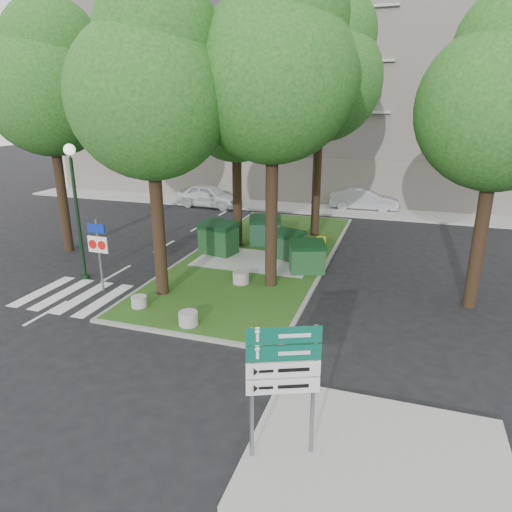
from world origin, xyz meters
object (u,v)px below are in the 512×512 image
at_px(tree_median_mid, 238,96).
at_px(dumpster_b, 265,230).
at_px(dumpster_c, 288,245).
at_px(bollard_right, 188,318).
at_px(tree_median_near_left, 152,82).
at_px(car_silver, 364,199).
at_px(street_lamp, 75,197).
at_px(dumpster_d, 307,257).
at_px(traffic_sign_pole, 99,246).
at_px(tree_median_far, 323,67).
at_px(bollard_left, 139,301).
at_px(litter_bin, 321,245).
at_px(tree_street_left, 49,80).
at_px(tree_street_right, 506,92).
at_px(bollard_mid, 241,277).
at_px(car_white, 209,196).
at_px(tree_median_near_right, 276,61).
at_px(dumpster_a, 218,238).
at_px(directional_sign, 283,372).

xyz_separation_m(tree_median_mid, dumpster_b, (1.12, 0.54, -6.18)).
height_order(dumpster_c, bollard_right, dumpster_c).
distance_m(tree_median_near_left, car_silver, 18.97).
bearing_deg(street_lamp, dumpster_d, 21.32).
bearing_deg(tree_median_mid, traffic_sign_pole, -113.38).
bearing_deg(tree_median_mid, tree_median_far, 43.15).
bearing_deg(bollard_right, car_silver, 79.58).
xyz_separation_m(tree_median_far, car_silver, (1.72, 7.44, -7.59)).
xyz_separation_m(tree_median_near_left, tree_median_far, (3.70, 9.50, 1.00)).
bearing_deg(street_lamp, bollard_left, -27.28).
distance_m(litter_bin, traffic_sign_pole, 9.79).
xyz_separation_m(dumpster_c, litter_bin, (1.28, 1.23, -0.24)).
bearing_deg(bollard_right, traffic_sign_pole, 158.36).
bearing_deg(bollard_right, tree_street_left, 148.09).
xyz_separation_m(tree_street_right, bollard_mid, (-8.22, -0.75, -6.64)).
bearing_deg(traffic_sign_pole, bollard_left, -23.43).
bearing_deg(dumpster_d, tree_median_far, 76.26).
bearing_deg(bollard_right, car_white, 111.59).
relative_size(tree_median_near_right, tree_median_far, 0.96).
height_order(litter_bin, traffic_sign_pole, traffic_sign_pole).
height_order(tree_median_near_right, dumpster_a, tree_median_near_right).
distance_m(dumpster_a, bollard_right, 7.29).
bearing_deg(bollard_left, tree_street_left, 144.21).
height_order(dumpster_b, traffic_sign_pole, traffic_sign_pole).
height_order(bollard_mid, traffic_sign_pole, traffic_sign_pole).
bearing_deg(car_silver, street_lamp, 147.46).
bearing_deg(dumpster_a, litter_bin, 32.15).
distance_m(bollard_left, directional_sign, 8.34).
relative_size(bollard_mid, car_silver, 0.14).
xyz_separation_m(directional_sign, car_silver, (-0.69, 23.43, -1.22)).
bearing_deg(bollard_left, tree_street_right, 19.75).
relative_size(tree_street_left, dumpster_a, 5.95).
xyz_separation_m(bollard_right, bollard_mid, (0.35, 3.81, 0.01)).
bearing_deg(tree_median_near_left, traffic_sign_pole, -172.49).
distance_m(tree_street_right, street_lamp, 15.00).
height_order(bollard_right, bollard_mid, bollard_mid).
relative_size(tree_median_near_left, bollard_right, 17.68).
height_order(dumpster_c, litter_bin, dumpster_c).
bearing_deg(bollard_left, traffic_sign_pole, 154.66).
bearing_deg(tree_median_mid, directional_sign, -66.64).
distance_m(dumpster_a, bollard_mid, 3.95).
bearing_deg(car_silver, directional_sign, 178.76).
relative_size(directional_sign, car_white, 0.61).
height_order(dumpster_a, car_silver, dumpster_a).
relative_size(dumpster_c, directional_sign, 0.59).
xyz_separation_m(street_lamp, traffic_sign_pole, (1.46, -0.85, -1.55)).
relative_size(tree_median_far, car_white, 2.63).
bearing_deg(tree_street_left, dumpster_d, 1.37).
height_order(tree_median_near_left, bollard_left, tree_median_near_left).
bearing_deg(tree_median_near_right, tree_median_near_left, -150.26).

